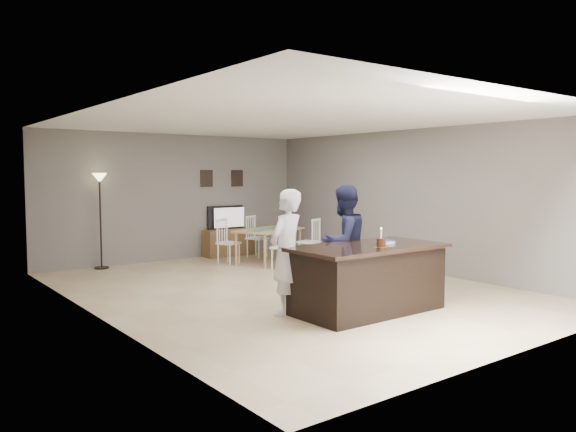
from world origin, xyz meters
TOP-DOWN VIEW (x-y plane):
  - floor at (0.00, 0.00)m, footprint 8.00×8.00m
  - room_shell at (0.00, 0.00)m, footprint 8.00×8.00m
  - kitchen_island at (0.00, -1.80)m, footprint 2.15×1.10m
  - tv_console at (1.20, 3.77)m, footprint 1.20×0.40m
  - television at (1.20, 3.84)m, footprint 0.91×0.12m
  - tv_screen_glow at (1.20, 3.76)m, footprint 0.78×0.00m
  - picture_frames at (1.15, 3.98)m, footprint 1.10×0.02m
  - doorway at (-2.99, -2.30)m, footprint 0.00×2.10m
  - woman at (-0.95, -1.25)m, footprint 0.71×0.59m
  - man at (0.27, -1.03)m, footprint 0.86×0.69m
  - birthday_cake at (0.00, -2.04)m, footprint 0.17×0.17m
  - plate_stack at (0.35, -1.79)m, footprint 0.27×0.27m
  - dining_table at (1.34, 2.40)m, footprint 1.96×2.11m
  - floor_lamp at (-1.70, 3.79)m, footprint 0.28×0.28m

SIDE VIEW (x-z plane):
  - floor at x=0.00m, z-range 0.00..0.00m
  - tv_console at x=1.20m, z-range 0.00..0.60m
  - kitchen_island at x=0.00m, z-range 0.00..0.90m
  - dining_table at x=1.34m, z-range 0.13..1.05m
  - woman at x=-0.95m, z-range 0.00..1.65m
  - man at x=0.27m, z-range 0.00..1.69m
  - television at x=1.20m, z-range 0.60..1.13m
  - tv_screen_glow at x=1.20m, z-range 0.48..1.26m
  - plate_stack at x=0.35m, z-range 0.90..0.94m
  - birthday_cake at x=0.00m, z-range 0.83..1.09m
  - doorway at x=-2.99m, z-range -0.07..2.58m
  - floor_lamp at x=-1.70m, z-range 0.51..2.38m
  - room_shell at x=0.00m, z-range -2.32..5.68m
  - picture_frames at x=1.15m, z-range 1.56..1.94m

